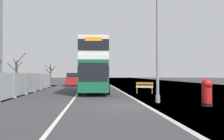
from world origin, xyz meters
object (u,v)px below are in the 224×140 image
Objects in this scene: roadworks_barrier at (145,87)px; lamppost_foreground at (158,44)px; red_pillar_postbox at (207,91)px; double_decker_bus at (95,66)px; car_receding_mid at (93,79)px; car_oncoming_near at (73,80)px.

lamppost_foreground is at bearing -95.61° from roadworks_barrier.
roadworks_barrier is at bearing 99.03° from red_pillar_postbox.
double_decker_bus reaches higher than roadworks_barrier.
car_receding_mid is (-6.53, 33.61, 0.13)m from red_pillar_postbox.
red_pillar_postbox is at bearing -62.24° from double_decker_bus.
double_decker_bus is at bearing -89.33° from car_receding_mid.
car_receding_mid is at bearing 100.99° from red_pillar_postbox.
double_decker_bus is at bearing 156.72° from roadworks_barrier.
car_oncoming_near is (-8.11, 17.15, 0.32)m from roadworks_barrier.
double_decker_bus reaches higher than car_receding_mid.
car_oncoming_near is (-7.33, 25.09, -2.78)m from lamppost_foreground.
car_oncoming_near is at bearing 106.29° from lamppost_foreground.
double_decker_bus is 10.76m from lamppost_foreground.
lamppost_foreground reaches higher than car_receding_mid.
double_decker_bus is 1.45× the size of lamppost_foreground.
lamppost_foreground is 26.28m from car_oncoming_near.
roadworks_barrier is (0.78, 7.94, -3.10)m from lamppost_foreground.
lamppost_foreground reaches higher than roadworks_barrier.
car_receding_mid is at bearing 90.67° from double_decker_bus.
car_oncoming_near is 1.00× the size of car_receding_mid.
lamppost_foreground is at bearing -73.71° from car_oncoming_near.
car_oncoming_near is (-3.41, 15.13, -1.68)m from double_decker_bus.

